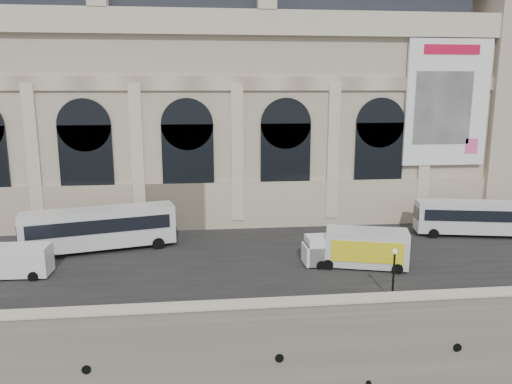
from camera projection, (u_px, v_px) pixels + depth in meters
quay at (223, 223)px, 65.89m from camera, size 160.00×70.00×6.00m
street at (233, 253)px, 44.84m from camera, size 160.00×24.00×0.06m
parapet at (247, 311)px, 31.69m from camera, size 160.00×1.40×1.21m
museum at (171, 95)px, 57.80m from camera, size 69.00×18.70×29.10m
bus_left at (100, 228)px, 44.96m from camera, size 13.60×5.87×3.93m
bus_right at (477, 217)px, 49.55m from camera, size 12.21×4.83×3.52m
van_b at (9, 261)px, 38.88m from camera, size 5.81×2.56×2.55m
van_c at (334, 250)px, 41.64m from camera, size 5.66×2.45×2.50m
box_truck at (361, 248)px, 41.08m from camera, size 8.27×4.60×3.18m
lamp_right at (393, 275)px, 34.34m from camera, size 0.39×0.39×3.82m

